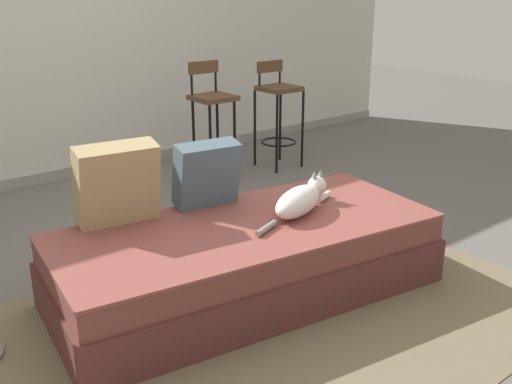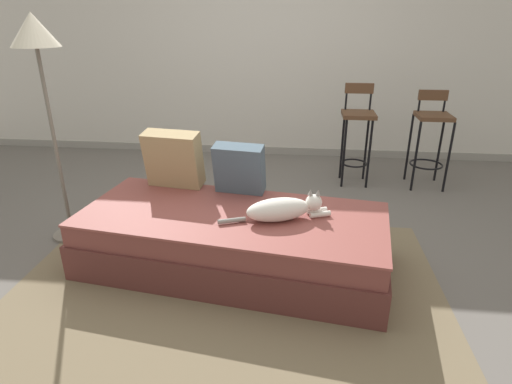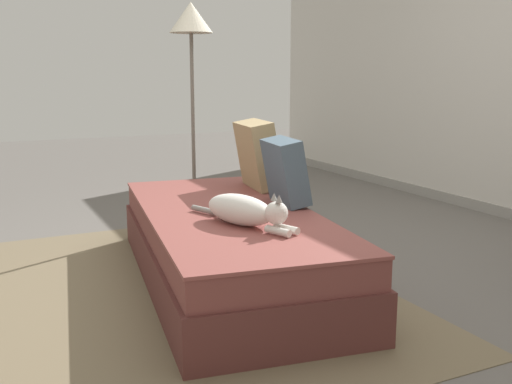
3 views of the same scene
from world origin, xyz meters
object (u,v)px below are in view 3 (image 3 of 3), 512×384
(couch, at_px, (228,245))
(throw_pillow_middle, at_px, (285,171))
(cat, at_px, (244,210))
(floor_lamp, at_px, (191,38))
(throw_pillow_corner, at_px, (258,154))

(couch, distance_m, throw_pillow_middle, 0.53)
(couch, height_order, cat, cat)
(cat, height_order, floor_lamp, floor_lamp)
(throw_pillow_middle, bearing_deg, floor_lamp, -177.43)
(throw_pillow_corner, relative_size, floor_lamp, 0.27)
(throw_pillow_middle, height_order, cat, throw_pillow_middle)
(couch, xyz_separation_m, throw_pillow_corner, (-0.51, 0.43, 0.42))
(cat, relative_size, floor_lamp, 0.44)
(throw_pillow_corner, bearing_deg, throw_pillow_middle, -8.21)
(couch, bearing_deg, throw_pillow_corner, 139.92)
(throw_pillow_corner, distance_m, throw_pillow_middle, 0.52)
(cat, bearing_deg, throw_pillow_middle, 129.53)
(throw_pillow_middle, bearing_deg, cat, -50.47)
(throw_pillow_corner, height_order, cat, throw_pillow_corner)
(throw_pillow_corner, xyz_separation_m, floor_lamp, (-0.84, -0.13, 0.77))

